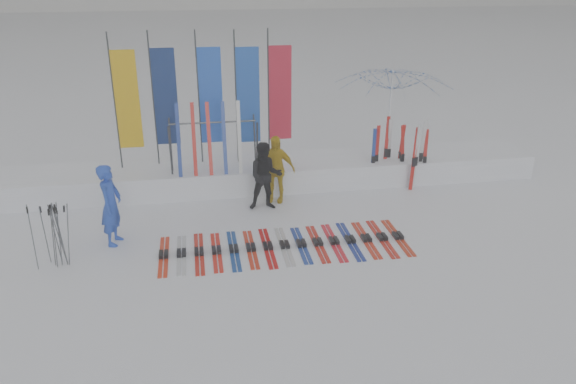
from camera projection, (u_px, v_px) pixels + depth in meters
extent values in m
plane|color=white|center=(292.00, 278.00, 10.02)|extent=(120.00, 120.00, 0.00)
cube|color=white|center=(260.00, 173.00, 14.09)|extent=(14.00, 1.60, 0.60)
imported|color=blue|center=(111.00, 205.00, 10.96)|extent=(0.52, 0.68, 1.66)
imported|color=black|center=(266.00, 176.00, 12.55)|extent=(0.79, 0.63, 1.56)
imported|color=gold|center=(275.00, 169.00, 12.97)|extent=(1.01, 0.70, 1.59)
imported|color=white|center=(390.00, 118.00, 14.93)|extent=(3.17, 3.22, 2.76)
cube|color=red|center=(164.00, 255.00, 10.73)|extent=(0.17, 1.61, 0.07)
cube|color=#B9BCC1|center=(181.00, 253.00, 10.79)|extent=(0.17, 1.59, 0.07)
cube|color=#B61A0E|center=(199.00, 252.00, 10.84)|extent=(0.17, 1.69, 0.07)
cube|color=red|center=(216.00, 251.00, 10.89)|extent=(0.17, 1.61, 0.07)
cube|color=navy|center=(234.00, 249.00, 10.94)|extent=(0.17, 1.66, 0.07)
cube|color=red|center=(251.00, 248.00, 11.00)|extent=(0.17, 1.60, 0.07)
cube|color=red|center=(268.00, 247.00, 11.05)|extent=(0.17, 1.68, 0.07)
cube|color=#B3B5BA|center=(285.00, 245.00, 11.10)|extent=(0.17, 1.64, 0.07)
cube|color=navy|center=(301.00, 244.00, 11.15)|extent=(0.17, 1.56, 0.07)
cube|color=#B8190E|center=(318.00, 242.00, 11.21)|extent=(0.17, 1.60, 0.07)
cube|color=red|center=(334.00, 241.00, 11.26)|extent=(0.17, 1.64, 0.07)
cube|color=navy|center=(350.00, 240.00, 11.31)|extent=(0.17, 1.69, 0.07)
cube|color=red|center=(366.00, 239.00, 11.36)|extent=(0.17, 1.63, 0.07)
cube|color=red|center=(382.00, 237.00, 11.42)|extent=(0.17, 1.69, 0.07)
cube|color=red|center=(398.00, 236.00, 11.47)|extent=(0.17, 1.65, 0.07)
cylinder|color=#595B60|center=(59.00, 234.00, 10.27)|extent=(0.06, 0.14, 1.22)
cylinder|color=#595B60|center=(61.00, 236.00, 10.26)|extent=(0.11, 0.10, 1.17)
cylinder|color=#595B60|center=(59.00, 236.00, 10.25)|extent=(0.16, 0.05, 1.18)
cylinder|color=#595B60|center=(68.00, 234.00, 10.30)|extent=(0.12, 0.15, 1.18)
cylinder|color=#595B60|center=(55.00, 234.00, 10.28)|extent=(0.07, 0.12, 1.22)
cylinder|color=#595B60|center=(53.00, 237.00, 10.21)|extent=(0.10, 0.05, 1.17)
cylinder|color=#595B60|center=(59.00, 233.00, 10.34)|extent=(0.14, 0.12, 1.19)
cylinder|color=#595B60|center=(45.00, 235.00, 10.25)|extent=(0.02, 0.15, 1.20)
cylinder|color=#595B60|center=(32.00, 237.00, 10.13)|extent=(0.05, 0.15, 1.24)
cylinder|color=#595B60|center=(54.00, 235.00, 10.20)|extent=(0.07, 0.14, 1.24)
cylinder|color=#383A3F|center=(115.00, 103.00, 13.01)|extent=(0.04, 0.04, 3.20)
cube|color=#DDA80B|center=(127.00, 100.00, 13.03)|extent=(0.55, 0.03, 2.30)
cylinder|color=#383A3F|center=(153.00, 100.00, 13.28)|extent=(0.04, 0.04, 3.20)
cube|color=navy|center=(166.00, 97.00, 13.30)|extent=(0.55, 0.03, 2.30)
cylinder|color=#383A3F|center=(199.00, 99.00, 13.40)|extent=(0.04, 0.04, 3.20)
cube|color=blue|center=(211.00, 96.00, 13.43)|extent=(0.55, 0.03, 2.30)
cylinder|color=#383A3F|center=(236.00, 98.00, 13.43)|extent=(0.04, 0.04, 3.20)
cube|color=#1749B3|center=(248.00, 96.00, 13.45)|extent=(0.55, 0.03, 2.30)
cylinder|color=#383A3F|center=(269.00, 96.00, 13.65)|extent=(0.04, 0.04, 3.20)
cube|color=red|center=(280.00, 94.00, 13.68)|extent=(0.55, 0.03, 2.30)
cylinder|color=#383A3F|center=(170.00, 151.00, 12.82)|extent=(0.04, 0.30, 1.23)
cylinder|color=#383A3F|center=(171.00, 144.00, 13.27)|extent=(0.04, 0.30, 1.23)
cylinder|color=#383A3F|center=(257.00, 146.00, 13.13)|extent=(0.04, 0.30, 1.23)
cylinder|color=#383A3F|center=(255.00, 140.00, 13.58)|extent=(0.04, 0.30, 1.23)
cylinder|color=#383A3F|center=(212.00, 122.00, 12.99)|extent=(2.00, 0.04, 0.04)
cube|color=navy|center=(373.00, 157.00, 13.89)|extent=(0.09, 0.02, 1.48)
cube|color=silver|center=(416.00, 158.00, 13.61)|extent=(0.09, 0.04, 1.64)
cube|color=red|center=(377.00, 155.00, 14.03)|extent=(0.09, 0.02, 1.52)
cube|color=red|center=(386.00, 149.00, 14.13)|extent=(0.09, 0.03, 1.69)
cube|color=red|center=(376.00, 156.00, 14.00)|extent=(0.09, 0.02, 1.46)
cube|color=red|center=(414.00, 159.00, 13.61)|extent=(0.09, 0.04, 1.58)
cube|color=red|center=(402.00, 155.00, 13.98)|extent=(0.09, 0.04, 1.53)
cube|color=silver|center=(389.00, 150.00, 14.19)|extent=(0.09, 0.03, 1.64)
cube|color=red|center=(400.00, 153.00, 14.21)|extent=(0.09, 0.03, 1.48)
cube|color=silver|center=(425.00, 152.00, 14.01)|extent=(0.09, 0.03, 1.66)
cube|color=red|center=(425.00, 158.00, 13.90)|extent=(0.09, 0.04, 1.46)
cube|color=silver|center=(421.00, 154.00, 13.83)|extent=(0.09, 0.04, 1.68)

